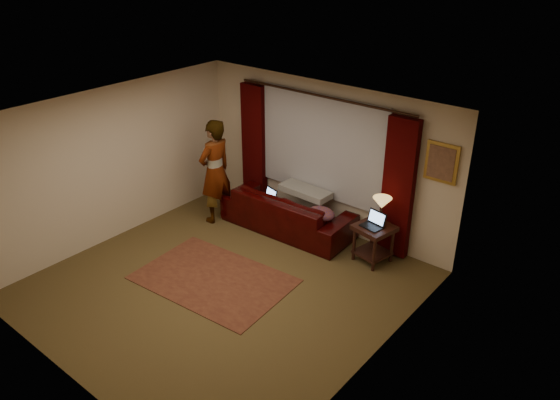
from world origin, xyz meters
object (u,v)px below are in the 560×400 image
at_px(sofa, 288,205).
at_px(laptop_sofa, 266,196).
at_px(tiffany_lamp, 381,211).
at_px(laptop_table, 372,220).
at_px(end_table, 373,243).
at_px(person, 215,171).

bearing_deg(sofa, laptop_sofa, 17.32).
relative_size(sofa, tiffany_lamp, 5.01).
relative_size(sofa, laptop_sofa, 7.41).
bearing_deg(sofa, laptop_table, 177.43).
bearing_deg(laptop_sofa, tiffany_lamp, 22.47).
xyz_separation_m(sofa, laptop_sofa, (-0.38, -0.13, 0.11)).
bearing_deg(end_table, laptop_table, -112.14).
bearing_deg(laptop_sofa, laptop_table, 18.70).
bearing_deg(sofa, person, 20.90).
bearing_deg(laptop_sofa, end_table, 20.17).
distance_m(sofa, tiffany_lamp, 1.79).
height_order(end_table, person, person).
bearing_deg(sofa, end_table, 179.29).
xyz_separation_m(laptop_sofa, person, (-0.85, -0.39, 0.37)).
relative_size(end_table, laptop_table, 1.77).
height_order(sofa, laptop_sofa, sofa).
height_order(end_table, tiffany_lamp, tiffany_lamp).
bearing_deg(laptop_sofa, sofa, 34.81).
bearing_deg(laptop_table, person, -160.19).
bearing_deg(person, laptop_sofa, 116.22).
bearing_deg(person, sofa, 114.70).
bearing_deg(end_table, laptop_sofa, -174.90).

